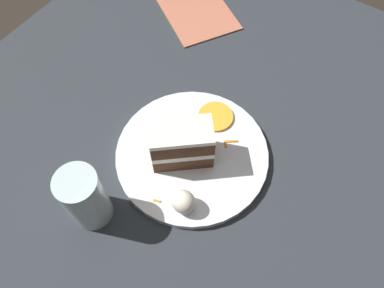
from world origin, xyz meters
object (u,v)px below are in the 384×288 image
drinking_glass (86,200)px  cream_dollop (183,202)px  plate (192,154)px  cake_slice (182,144)px  orange_garnish (216,117)px  menu_card (199,14)px

drinking_glass → cream_dollop: bearing=35.5°
plate → cream_dollop: size_ratio=6.55×
cake_slice → drinking_glass: 0.20m
cream_dollop → drinking_glass: drinking_glass is taller
orange_garnish → plate: bearing=-86.5°
plate → menu_card: bearing=121.6°
cake_slice → orange_garnish: cake_slice is taller
cake_slice → drinking_glass: drinking_glass is taller
cake_slice → drinking_glass: (-0.08, -0.18, -0.01)m
plate → menu_card: 0.42m
plate → menu_card: (-0.22, 0.36, -0.01)m
cake_slice → menu_card: bearing=169.1°
cake_slice → menu_card: cake_slice is taller
menu_card → drinking_glass: bearing=-134.5°
cream_dollop → drinking_glass: bearing=-144.5°
drinking_glass → menu_card: size_ratio=0.73×
menu_card → orange_garnish: bearing=-108.3°
cake_slice → orange_garnish: (0.01, 0.12, -0.05)m
menu_card → cream_dollop: bearing=-117.5°
drinking_glass → orange_garnish: bearing=74.9°
cake_slice → cream_dollop: size_ratio=2.76×
plate → cake_slice: size_ratio=2.37×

